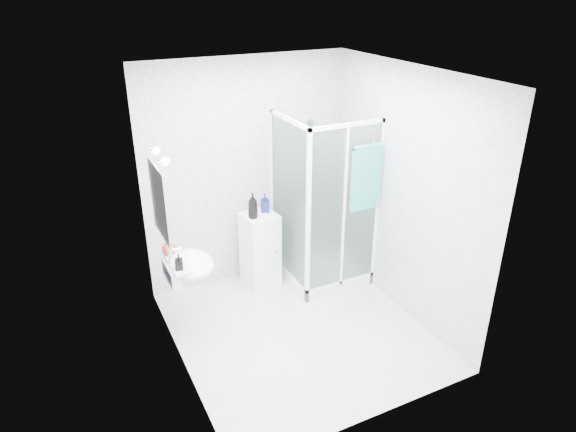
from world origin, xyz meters
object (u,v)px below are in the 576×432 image
hand_towel (366,176)px  soap_dispenser_black (179,262)px  shampoo_bottle_b (265,203)px  shower_enclosure (320,247)px  wall_basin (187,265)px  soap_dispenser_orange (168,246)px  shampoo_bottle_a (253,206)px  storage_cabinet (260,250)px

hand_towel → soap_dispenser_black: 2.13m
soap_dispenser_black → shampoo_bottle_b: bearing=32.4°
shower_enclosure → wall_basin: size_ratio=3.57×
shower_enclosure → wall_basin: (-1.66, -0.32, 0.35)m
hand_towel → soap_dispenser_orange: size_ratio=4.29×
shampoo_bottle_a → shampoo_bottle_b: (0.19, 0.10, -0.04)m
wall_basin → shower_enclosure: bearing=10.8°
storage_cabinet → soap_dispenser_black: size_ratio=5.76×
storage_cabinet → shampoo_bottle_a: size_ratio=3.05×
soap_dispenser_black → shampoo_bottle_a: bearing=33.3°
hand_towel → shampoo_bottle_a: bearing=150.0°
wall_basin → soap_dispenser_orange: size_ratio=3.29×
shampoo_bottle_b → hand_towel: bearing=-39.3°
wall_basin → shampoo_bottle_b: size_ratio=2.61×
shampoo_bottle_a → soap_dispenser_black: 1.23m
soap_dispenser_orange → shower_enclosure: bearing=4.4°
hand_towel → shampoo_bottle_b: hand_towel is taller
soap_dispenser_orange → shampoo_bottle_a: bearing=18.2°
hand_towel → shampoo_bottle_a: 1.27m
wall_basin → shampoo_bottle_b: 1.28m
wall_basin → storage_cabinet: size_ratio=0.63×
wall_basin → shampoo_bottle_b: shampoo_bottle_b is taller
storage_cabinet → soap_dispenser_orange: size_ratio=5.26×
storage_cabinet → shampoo_bottle_a: 0.60m
hand_towel → soap_dispenser_orange: hand_towel is taller
shampoo_bottle_a → soap_dispenser_orange: 1.09m
wall_basin → shampoo_bottle_a: 1.08m
shampoo_bottle_a → hand_towel: bearing=-30.0°
shower_enclosure → shampoo_bottle_b: bearing=151.5°
hand_towel → shampoo_bottle_a: hand_towel is taller
storage_cabinet → soap_dispenser_orange: bearing=-167.0°
storage_cabinet → hand_towel: 1.51m
shower_enclosure → hand_towel: (0.30, -0.40, 0.97)m
shampoo_bottle_a → storage_cabinet: bearing=25.8°
hand_towel → soap_dispenser_black: size_ratio=4.69×
shampoo_bottle_b → soap_dispenser_orange: shampoo_bottle_b is taller
storage_cabinet → wall_basin: bearing=-156.5°
shower_enclosure → soap_dispenser_black: 1.89m
storage_cabinet → shampoo_bottle_b: size_ratio=4.17×
shampoo_bottle_b → storage_cabinet: bearing=-151.5°
shower_enclosure → soap_dispenser_black: shower_enclosure is taller
hand_towel → soap_dispenser_orange: (-2.08, 0.26, -0.47)m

